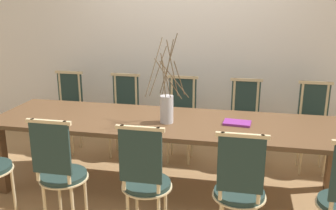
% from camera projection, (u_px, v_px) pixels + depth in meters
% --- Properties ---
extents(ground_plane, '(16.00, 16.00, 0.00)m').
position_uv_depth(ground_plane, '(168.00, 190.00, 3.68)').
color(ground_plane, '#A87F51').
extents(wall_rear, '(12.00, 0.06, 3.20)m').
position_uv_depth(wall_rear, '(190.00, 17.00, 4.47)').
color(wall_rear, white).
rests_on(wall_rear, ground_plane).
extents(dining_table, '(3.31, 0.91, 0.72)m').
position_uv_depth(dining_table, '(168.00, 128.00, 3.50)').
color(dining_table, brown).
rests_on(dining_table, ground_plane).
extents(chair_near_left, '(0.39, 0.39, 0.97)m').
position_uv_depth(chair_near_left, '(60.00, 170.00, 2.94)').
color(chair_near_left, '#233833').
rests_on(chair_near_left, ground_plane).
extents(chair_near_center, '(0.39, 0.39, 0.97)m').
position_uv_depth(chair_near_center, '(145.00, 178.00, 2.80)').
color(chair_near_center, '#233833').
rests_on(chair_near_center, ground_plane).
extents(chair_near_right, '(0.39, 0.39, 0.97)m').
position_uv_depth(chair_near_right, '(239.00, 188.00, 2.66)').
color(chair_near_right, '#233833').
rests_on(chair_near_right, ground_plane).
extents(chair_far_leftend, '(0.39, 0.39, 0.97)m').
position_uv_depth(chair_far_leftend, '(67.00, 109.00, 4.56)').
color(chair_far_leftend, '#233833').
rests_on(chair_far_leftend, ground_plane).
extents(chair_far_left, '(0.39, 0.39, 0.97)m').
position_uv_depth(chair_far_left, '(124.00, 113.00, 4.42)').
color(chair_far_left, '#233833').
rests_on(chair_far_left, ground_plane).
extents(chair_far_center, '(0.39, 0.39, 0.97)m').
position_uv_depth(chair_far_center, '(181.00, 116.00, 4.28)').
color(chair_far_center, '#233833').
rests_on(chair_far_center, ground_plane).
extents(chair_far_right, '(0.39, 0.39, 0.97)m').
position_uv_depth(chair_far_right, '(244.00, 120.00, 4.14)').
color(chair_far_right, '#233833').
rests_on(chair_far_right, ground_plane).
extents(chair_far_rightend, '(0.39, 0.39, 0.97)m').
position_uv_depth(chair_far_rightend, '(313.00, 124.00, 4.00)').
color(chair_far_rightend, '#233833').
rests_on(chair_far_rightend, ground_plane).
extents(vase_centerpiece, '(0.39, 0.39, 0.80)m').
position_uv_depth(vase_centerpiece, '(167.00, 107.00, 3.39)').
color(vase_centerpiece, silver).
rests_on(vase_centerpiece, dining_table).
extents(book_stack, '(0.26, 0.18, 0.02)m').
position_uv_depth(book_stack, '(237.00, 123.00, 3.38)').
color(book_stack, '#842D8C').
rests_on(book_stack, dining_table).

